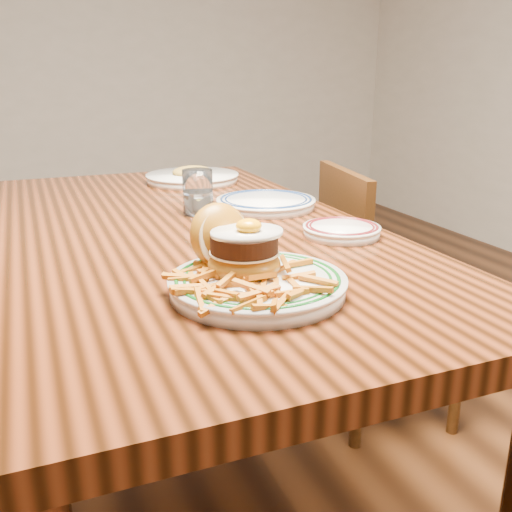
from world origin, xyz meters
name	(u,v)px	position (x,y,z in m)	size (l,w,h in m)	color
floor	(194,485)	(0.00, 0.00, 0.00)	(6.00, 6.00, 0.00)	black
table	(184,260)	(0.00, 0.00, 0.66)	(0.85, 1.60, 0.75)	black
chair_right	(373,290)	(0.64, 0.13, 0.44)	(0.45, 0.45, 0.83)	#3C1F0C
main_plate	(251,269)	(-0.01, -0.46, 0.79)	(0.29, 0.31, 0.14)	white
side_plate	(342,230)	(0.30, -0.23, 0.77)	(0.17, 0.17, 0.03)	white
rear_plate	(266,202)	(0.25, 0.09, 0.77)	(0.27, 0.27, 0.03)	white
water_glass	(198,195)	(0.07, 0.09, 0.80)	(0.08, 0.08, 0.11)	white
far_plate	(192,177)	(0.18, 0.53, 0.77)	(0.30, 0.30, 0.05)	white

